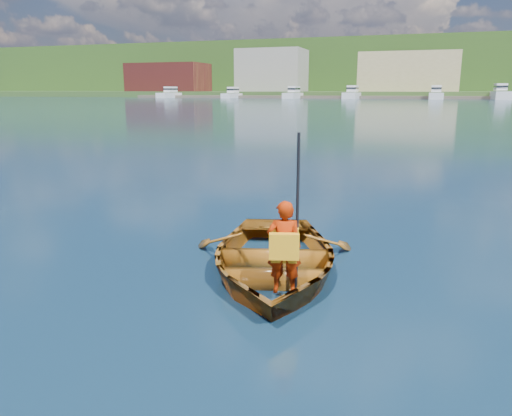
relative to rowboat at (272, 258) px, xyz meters
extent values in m
plane|color=#0D1D3E|center=(0.93, -0.84, -0.21)|extent=(600.00, 600.00, 0.00)
imported|color=brown|center=(0.00, 0.00, 0.00)|extent=(3.33, 4.04, 0.72)
imported|color=#9F2103|center=(0.38, -0.83, 0.44)|extent=(0.46, 0.36, 1.10)
cube|color=orange|center=(0.41, -0.94, 0.49)|extent=(0.35, 0.19, 0.30)
cube|color=orange|center=(0.35, -0.71, 0.49)|extent=(0.35, 0.17, 0.30)
cube|color=orange|center=(0.38, -0.83, 0.31)|extent=(0.35, 0.29, 0.05)
cylinder|color=black|center=(0.49, -0.64, 0.82)|extent=(0.04, 0.04, 1.86)
cube|color=#3E5223|center=(0.93, 189.16, 0.79)|extent=(400.00, 80.00, 2.00)
cube|color=#244E1E|center=(0.93, 239.16, 10.79)|extent=(400.00, 100.00, 22.00)
cube|color=brown|center=(-9.47, 147.16, 0.19)|extent=(160.05, 9.03, 0.80)
cube|color=brown|center=(-89.07, 164.16, 6.79)|extent=(28.00, 16.00, 10.00)
cube|color=gray|center=(-49.07, 164.16, 8.79)|extent=(22.00, 16.00, 14.00)
cube|color=#957861|center=(-4.07, 164.16, 7.79)|extent=(30.00, 16.00, 12.00)
cube|color=silver|center=(-77.33, 142.16, 0.49)|extent=(3.31, 11.84, 1.76)
cube|color=silver|center=(-77.33, 143.34, 2.45)|extent=(2.32, 5.33, 1.80)
cube|color=black|center=(-77.33, 143.34, 2.55)|extent=(2.39, 5.56, 0.50)
cube|color=silver|center=(-55.54, 142.16, 0.44)|extent=(3.07, 10.96, 1.62)
cube|color=silver|center=(-55.54, 143.26, 2.31)|extent=(2.15, 4.93, 1.80)
cube|color=black|center=(-55.54, 143.26, 2.41)|extent=(2.21, 5.15, 0.50)
cube|color=silver|center=(-35.96, 142.16, 0.52)|extent=(3.47, 12.39, 1.83)
cube|color=silver|center=(-35.96, 143.40, 2.52)|extent=(2.43, 5.58, 1.80)
cube|color=black|center=(-35.96, 143.40, 2.62)|extent=(2.50, 5.82, 0.50)
cube|color=silver|center=(-18.52, 142.16, 0.57)|extent=(3.74, 13.35, 1.97)
cube|color=silver|center=(-18.52, 143.49, 2.65)|extent=(2.62, 6.01, 1.80)
cube|color=black|center=(-18.52, 143.49, 2.75)|extent=(2.69, 6.28, 0.50)
cube|color=silver|center=(4.37, 142.16, 0.56)|extent=(3.67, 13.10, 1.93)
cube|color=silver|center=(4.37, 143.47, 2.62)|extent=(2.57, 5.89, 1.80)
cube|color=black|center=(4.37, 143.47, 2.72)|extent=(2.64, 6.16, 0.50)
cube|color=silver|center=(20.45, 142.16, 0.73)|extent=(3.82, 13.65, 2.35)
cube|color=silver|center=(20.45, 143.52, 3.04)|extent=(2.68, 6.14, 1.80)
cube|color=black|center=(20.45, 143.52, 3.14)|extent=(2.75, 6.42, 0.50)
cylinder|color=#382314|center=(-26.15, 264.80, 18.37)|extent=(0.80, 0.80, 2.90)
sphere|color=#1D5419|center=(-26.15, 264.80, 22.24)|extent=(5.42, 5.42, 5.42)
cylinder|color=#382314|center=(-86.38, 237.12, 12.90)|extent=(0.80, 0.80, 3.04)
sphere|color=#1D5419|center=(-86.38, 237.12, 16.95)|extent=(5.68, 5.68, 5.68)
cylinder|color=#382314|center=(-105.72, 259.63, 17.27)|extent=(0.80, 0.80, 2.77)
sphere|color=#1D5419|center=(-105.72, 259.63, 20.96)|extent=(5.17, 5.17, 5.17)
cylinder|color=#382314|center=(-45.78, 246.47, 15.19)|extent=(0.80, 0.80, 3.89)
sphere|color=#1D5419|center=(-45.78, 246.47, 20.38)|extent=(7.26, 7.26, 7.26)
cylinder|color=#382314|center=(-73.66, 275.07, 20.54)|extent=(0.80, 0.80, 3.14)
sphere|color=#1D5419|center=(-73.66, 275.07, 24.73)|extent=(5.86, 5.86, 5.86)
cylinder|color=#382314|center=(-104.50, 237.95, 13.10)|extent=(0.80, 0.80, 3.12)
sphere|color=#1D5419|center=(-104.50, 237.95, 17.26)|extent=(5.82, 5.82, 5.82)
cylinder|color=#382314|center=(-58.43, 224.70, 10.55)|extent=(0.80, 0.80, 3.32)
sphere|color=#1D5419|center=(-58.43, 224.70, 14.98)|extent=(6.20, 6.20, 6.20)
cylinder|color=#382314|center=(-45.21, 254.77, 16.86)|extent=(0.80, 0.80, 3.90)
sphere|color=#1D5419|center=(-45.21, 254.77, 22.06)|extent=(7.28, 7.28, 7.28)
cylinder|color=#382314|center=(3.34, 250.56, 15.95)|extent=(0.80, 0.80, 3.77)
sphere|color=#1D5419|center=(3.34, 250.56, 20.98)|extent=(7.04, 7.04, 7.04)
cylinder|color=#382314|center=(-155.62, 216.77, 8.68)|extent=(0.80, 0.80, 2.74)
sphere|color=#1D5419|center=(-155.62, 216.77, 12.33)|extent=(5.12, 5.12, 5.12)
cylinder|color=#382314|center=(-105.03, 216.54, 8.93)|extent=(0.80, 0.80, 3.33)
sphere|color=#1D5419|center=(-105.03, 216.54, 13.37)|extent=(6.21, 6.21, 6.21)
camera|label=1|loc=(1.81, -6.14, 2.20)|focal=35.00mm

